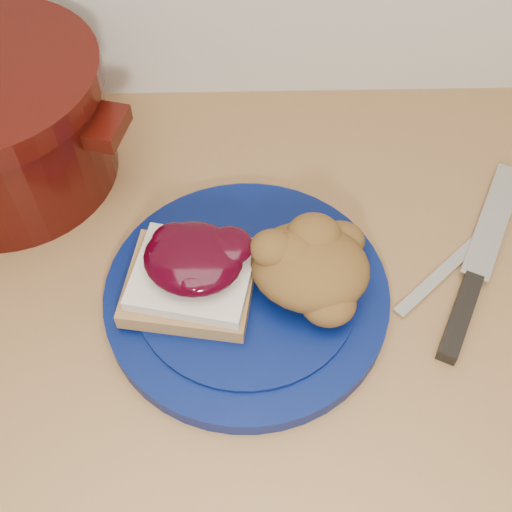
{
  "coord_description": "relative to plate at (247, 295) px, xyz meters",
  "views": [
    {
      "loc": [
        -0.01,
        1.11,
        1.47
      ],
      "look_at": [
        0.0,
        1.49,
        0.95
      ],
      "focal_mm": 45.0,
      "sensor_mm": 36.0,
      "label": 1
    }
  ],
  "objects": [
    {
      "name": "base_cabinet",
      "position": [
        0.01,
        0.03,
        -0.48
      ],
      "size": [
        4.0,
        0.6,
        0.86
      ],
      "primitive_type": "cube",
      "color": "beige",
      "rests_on": "floor"
    },
    {
      "name": "stuffing_mound",
      "position": [
        0.06,
        0.0,
        0.04
      ],
      "size": [
        0.14,
        0.13,
        0.06
      ],
      "primitive_type": "ellipsoid",
      "rotation": [
        0.0,
        0.0,
        -0.27
      ],
      "color": "brown",
      "rests_on": "plate"
    },
    {
      "name": "chef_knife",
      "position": [
        0.23,
        0.0,
        -0.0
      ],
      "size": [
        0.15,
        0.26,
        0.02
      ],
      "rotation": [
        0.0,
        0.0,
        1.1
      ],
      "color": "black",
      "rests_on": "wood_countertop"
    },
    {
      "name": "butter_knife",
      "position": [
        0.22,
        0.04,
        -0.01
      ],
      "size": [
        0.14,
        0.13,
        0.0
      ],
      "primitive_type": "cube",
      "rotation": [
        0.0,
        0.0,
        0.73
      ],
      "color": "silver",
      "rests_on": "wood_countertop"
    },
    {
      "name": "sandwich",
      "position": [
        -0.05,
        0.0,
        0.04
      ],
      "size": [
        0.14,
        0.13,
        0.06
      ],
      "rotation": [
        0.0,
        0.0,
        -0.27
      ],
      "color": "olive",
      "rests_on": "plate"
    },
    {
      "name": "plate",
      "position": [
        0.0,
        0.0,
        0.0
      ],
      "size": [
        0.36,
        0.36,
        0.02
      ],
      "primitive_type": "cylinder",
      "rotation": [
        0.0,
        0.0,
        -0.27
      ],
      "color": "#041045",
      "rests_on": "wood_countertop"
    }
  ]
}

